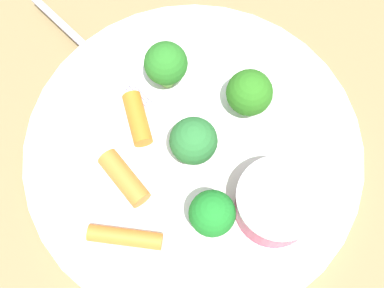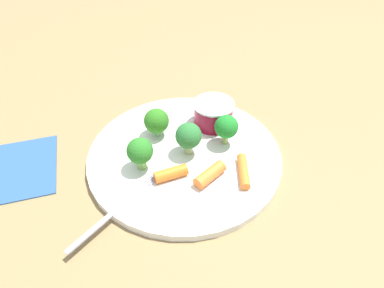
% 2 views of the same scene
% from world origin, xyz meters
% --- Properties ---
extents(ground_plane, '(2.40, 2.40, 0.00)m').
position_xyz_m(ground_plane, '(0.00, 0.00, 0.00)').
color(ground_plane, olive).
extents(plate, '(0.29, 0.29, 0.01)m').
position_xyz_m(plate, '(0.00, 0.00, 0.01)').
color(plate, white).
rests_on(plate, ground_plane).
extents(sauce_cup, '(0.07, 0.07, 0.04)m').
position_xyz_m(sauce_cup, '(-0.05, -0.07, 0.03)').
color(sauce_cup, maroon).
rests_on(sauce_cup, plate).
extents(broccoli_floret_0, '(0.04, 0.04, 0.05)m').
position_xyz_m(broccoli_floret_0, '(0.06, 0.02, 0.04)').
color(broccoli_floret_0, '#7EB756').
rests_on(broccoli_floret_0, plate).
extents(broccoli_floret_1, '(0.04, 0.04, 0.05)m').
position_xyz_m(broccoli_floret_1, '(-0.01, 0.00, 0.04)').
color(broccoli_floret_1, '#8BAB72').
rests_on(broccoli_floret_1, plate).
extents(broccoli_floret_2, '(0.04, 0.04, 0.05)m').
position_xyz_m(broccoli_floret_2, '(0.04, -0.05, 0.04)').
color(broccoli_floret_2, '#81B972').
rests_on(broccoli_floret_2, plate).
extents(broccoli_floret_3, '(0.04, 0.04, 0.05)m').
position_xyz_m(broccoli_floret_3, '(-0.07, -0.01, 0.04)').
color(broccoli_floret_3, '#88AD59').
rests_on(broccoli_floret_3, plate).
extents(carrot_stick_0, '(0.05, 0.03, 0.02)m').
position_xyz_m(carrot_stick_0, '(0.02, 0.05, 0.02)').
color(carrot_stick_0, orange).
rests_on(carrot_stick_0, plate).
extents(carrot_stick_1, '(0.05, 0.05, 0.02)m').
position_xyz_m(carrot_stick_1, '(-0.03, 0.06, 0.02)').
color(carrot_stick_1, orange).
rests_on(carrot_stick_1, plate).
extents(carrot_stick_2, '(0.02, 0.06, 0.01)m').
position_xyz_m(carrot_stick_2, '(-0.08, 0.05, 0.02)').
color(carrot_stick_2, orange).
rests_on(carrot_stick_2, plate).
extents(fork, '(0.12, 0.12, 0.00)m').
position_xyz_m(fork, '(0.09, 0.09, 0.01)').
color(fork, '#B4ADC8').
rests_on(fork, plate).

